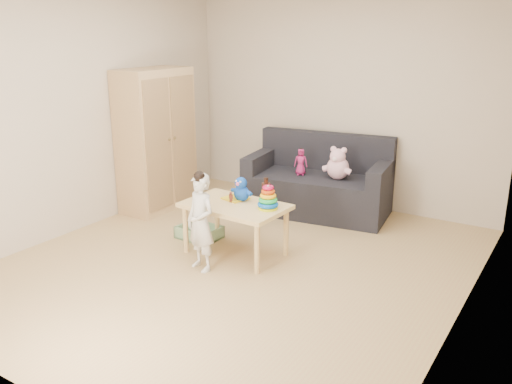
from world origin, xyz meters
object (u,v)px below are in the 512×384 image
Objects in this scene: wardrobe at (156,140)px; play_table at (235,229)px; toddler at (201,224)px; sofa at (317,194)px.

wardrobe is 1.85m from play_table.
toddler is at bearing -97.96° from play_table.
sofa is at bearing 85.01° from play_table.
play_table is 1.10× the size of toddler.
wardrobe is 1.72× the size of play_table.
sofa is 1.69× the size of play_table.
toddler is at bearing -103.49° from sofa.
toddler is (-0.06, -0.46, 0.19)m from play_table.
wardrobe is 1.96m from toddler.
toddler is at bearing -36.40° from wardrobe.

